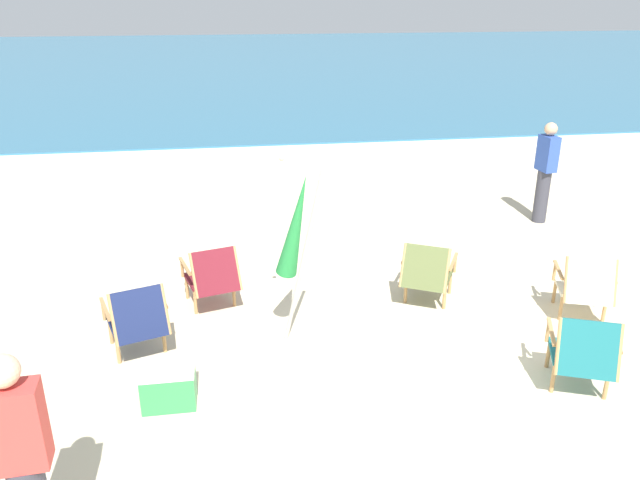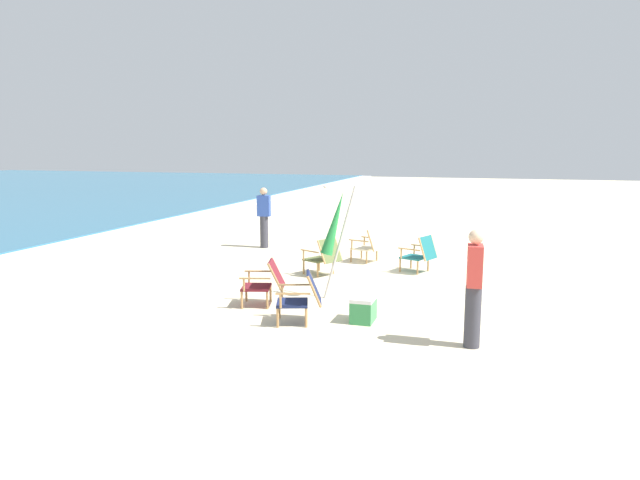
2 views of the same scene
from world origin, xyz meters
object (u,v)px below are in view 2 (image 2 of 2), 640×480
object	(u,v)px
beach_chair_back_left	(266,281)
person_by_waterline	(474,287)
umbrella_furled_green	(335,224)
beach_chair_back_right	(370,244)
person_near_chairs	(264,217)
cooler_box	(363,309)
beach_chair_front_left	(421,253)
beach_chair_mid_center	(302,296)
beach_chair_front_right	(324,256)

from	to	relation	value
beach_chair_back_left	person_by_waterline	bearing A→B (deg)	-107.31
umbrella_furled_green	beach_chair_back_right	bearing A→B (deg)	1.19
person_near_chairs	cooler_box	world-z (taller)	person_near_chairs
person_near_chairs	person_by_waterline	world-z (taller)	same
beach_chair_back_right	person_by_waterline	world-z (taller)	person_by_waterline
beach_chair_front_left	beach_chair_mid_center	bearing A→B (deg)	162.64
beach_chair_mid_center	cooler_box	world-z (taller)	beach_chair_mid_center
person_by_waterline	cooler_box	xyz separation A→B (m)	(0.69, 1.68, -0.64)
beach_chair_mid_center	person_by_waterline	xyz separation A→B (m)	(-0.34, -2.57, 0.41)
beach_chair_mid_center	person_by_waterline	distance (m)	2.63
beach_chair_mid_center	beach_chair_front_right	bearing A→B (deg)	11.05
beach_chair_back_right	person_by_waterline	bearing A→B (deg)	-153.96
beach_chair_back_left	beach_chair_mid_center	world-z (taller)	beach_chair_mid_center
beach_chair_mid_center	beach_chair_back_right	size ratio (longest dim) A/B	1.01
umbrella_furled_green	person_by_waterline	world-z (taller)	umbrella_furled_green
cooler_box	beach_chair_front_right	bearing A→B (deg)	27.66
beach_chair_mid_center	beach_chair_front_left	world-z (taller)	beach_chair_front_left
beach_chair_front_left	umbrella_furled_green	xyz separation A→B (m)	(-2.51, 1.23, 0.91)
beach_chair_back_left	umbrella_furled_green	distance (m)	1.61
umbrella_furled_green	person_near_chairs	xyz separation A→B (m)	(4.38, 3.22, -0.50)
beach_chair_mid_center	person_near_chairs	distance (m)	6.81
beach_chair_front_right	person_near_chairs	xyz separation A→B (m)	(2.74, 2.51, 0.41)
person_near_chairs	person_by_waterline	distance (m)	8.56
beach_chair_back_left	beach_chair_front_right	distance (m)	2.54
beach_chair_front_right	person_near_chairs	distance (m)	3.74
beach_chair_back_right	beach_chair_front_right	bearing A→B (deg)	158.88
beach_chair_back_left	beach_chair_back_right	world-z (taller)	beach_chair_back_right
beach_chair_back_left	beach_chair_front_right	bearing A→B (deg)	-6.43
beach_chair_back_left	person_by_waterline	world-z (taller)	person_by_waterline
beach_chair_mid_center	beach_chair_front_right	world-z (taller)	beach_chair_mid_center
beach_chair_mid_center	cooler_box	bearing A→B (deg)	-68.49
beach_chair_front_left	person_by_waterline	world-z (taller)	person_by_waterline
beach_chair_mid_center	cooler_box	size ratio (longest dim) A/B	1.73
person_by_waterline	umbrella_furled_green	bearing A→B (deg)	51.75
beach_chair_back_left	person_by_waterline	distance (m)	3.69
beach_chair_front_left	cooler_box	xyz separation A→B (m)	(-3.80, 0.40, -0.23)
person_by_waterline	cooler_box	world-z (taller)	person_by_waterline
beach_chair_back_right	umbrella_furled_green	world-z (taller)	umbrella_furled_green
person_near_chairs	beach_chair_back_right	bearing A→B (deg)	-109.07
beach_chair_back_right	person_near_chairs	world-z (taller)	person_near_chairs
beach_chair_back_left	person_near_chairs	distance (m)	5.73
beach_chair_front_right	person_near_chairs	bearing A→B (deg)	42.49
beach_chair_back_left	umbrella_furled_green	size ratio (longest dim) A/B	0.42
beach_chair_front_right	beach_chair_mid_center	bearing A→B (deg)	-168.95
beach_chair_front_right	beach_chair_back_left	bearing A→B (deg)	173.57
beach_chair_mid_center	person_by_waterline	bearing A→B (deg)	-97.52
beach_chair_back_left	cooler_box	distance (m)	1.88
beach_chair_front_left	cooler_box	bearing A→B (deg)	173.94
umbrella_furled_green	beach_chair_front_right	bearing A→B (deg)	23.28
beach_chair_mid_center	umbrella_furled_green	size ratio (longest dim) A/B	0.41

